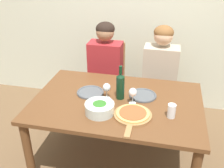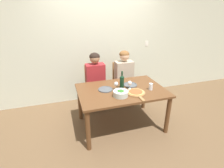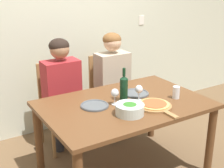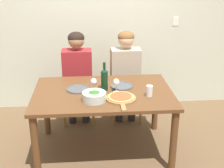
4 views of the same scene
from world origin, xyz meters
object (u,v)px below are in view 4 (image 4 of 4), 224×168
object	(u,v)px
person_woman	(77,70)
broccoli_bowl	(94,96)
person_man	(126,68)
wine_glass_left	(94,82)
dinner_plate_right	(122,86)
wine_glass_right	(116,83)
pizza_on_board	(121,98)
chair_left	(78,83)
dinner_plate_left	(78,89)
chair_right	(125,82)
water_tumbler	(149,91)
wine_bottle	(104,79)

from	to	relation	value
person_woman	broccoli_bowl	world-z (taller)	person_woman
person_man	wine_glass_left	bearing A→B (deg)	-120.68
dinner_plate_right	wine_glass_right	bearing A→B (deg)	-116.60
person_man	pizza_on_board	world-z (taller)	person_man
chair_left	person_woman	world-z (taller)	person_woman
pizza_on_board	wine_glass_right	bearing A→B (deg)	99.23
chair_left	dinner_plate_left	size ratio (longest dim) A/B	3.73
chair_left	chair_right	distance (m)	0.63
pizza_on_board	water_tumbler	size ratio (longest dim) A/B	3.86
chair_right	broccoli_bowl	distance (m)	1.20
chair_right	dinner_plate_left	world-z (taller)	chair_right
water_tumbler	wine_glass_right	bearing A→B (deg)	157.88
chair_right	broccoli_bowl	xyz separation A→B (m)	(-0.44, -1.08, 0.28)
dinner_plate_left	wine_glass_right	xyz separation A→B (m)	(0.41, -0.10, 0.10)
broccoli_bowl	pizza_on_board	distance (m)	0.27
person_man	wine_glass_right	xyz separation A→B (m)	(-0.20, -0.77, 0.10)
dinner_plate_left	person_woman	bearing A→B (deg)	92.00
wine_bottle	wine_glass_right	world-z (taller)	wine_bottle
chair_left	person_woman	bearing A→B (deg)	-90.00
dinner_plate_right	wine_glass_left	size ratio (longest dim) A/B	1.66
person_woman	water_tumbler	size ratio (longest dim) A/B	10.54
wine_glass_left	wine_glass_right	xyz separation A→B (m)	(0.24, -0.03, 0.00)
person_man	wine_glass_right	distance (m)	0.80
wine_glass_right	broccoli_bowl	bearing A→B (deg)	-139.78
person_man	pizza_on_board	distance (m)	0.97
person_man	wine_glass_left	size ratio (longest dim) A/B	8.12
person_man	wine_bottle	xyz separation A→B (m)	(-0.32, -0.70, 0.12)
broccoli_bowl	pizza_on_board	bearing A→B (deg)	1.99
wine_bottle	dinner_plate_left	bearing A→B (deg)	174.34
wine_bottle	broccoli_bowl	xyz separation A→B (m)	(-0.12, -0.27, -0.08)
chair_right	dinner_plate_left	distance (m)	1.02
broccoli_bowl	pizza_on_board	xyz separation A→B (m)	(0.27, 0.01, -0.03)
person_woman	pizza_on_board	xyz separation A→B (m)	(0.47, -0.96, 0.01)
pizza_on_board	dinner_plate_right	bearing A→B (deg)	82.98
dinner_plate_left	pizza_on_board	size ratio (longest dim) A/B	0.56
wine_glass_left	dinner_plate_left	bearing A→B (deg)	160.67
pizza_on_board	water_tumbler	xyz separation A→B (m)	(0.30, 0.06, 0.04)
person_woman	person_man	size ratio (longest dim) A/B	1.00
chair_left	broccoli_bowl	xyz separation A→B (m)	(0.19, -1.08, 0.28)
person_man	dinner_plate_left	size ratio (longest dim) A/B	4.88
person_woman	wine_glass_left	bearing A→B (deg)	-74.96
wine_glass_right	person_woman	bearing A→B (deg)	119.53
chair_right	pizza_on_board	world-z (taller)	chair_right
wine_glass_right	water_tumbler	size ratio (longest dim) A/B	1.30
chair_left	wine_glass_left	bearing A→B (deg)	-76.89
wine_bottle	dinner_plate_left	xyz separation A→B (m)	(-0.29, 0.03, -0.12)
chair_left	wine_glass_right	bearing A→B (deg)	-63.72
chair_right	wine_glass_left	xyz separation A→B (m)	(-0.43, -0.84, 0.34)
dinner_plate_left	wine_glass_left	xyz separation A→B (m)	(0.17, -0.06, 0.10)
chair_right	water_tumbler	size ratio (longest dim) A/B	8.05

